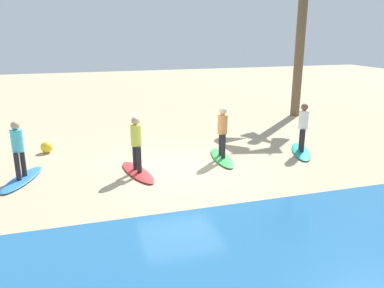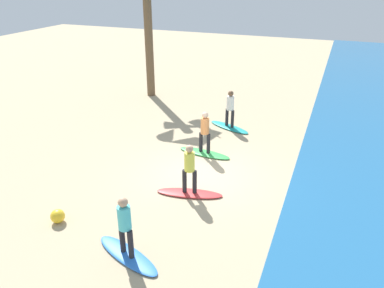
{
  "view_description": "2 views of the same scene",
  "coord_description": "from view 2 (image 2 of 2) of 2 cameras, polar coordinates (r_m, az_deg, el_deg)",
  "views": [
    {
      "loc": [
        2.82,
        10.84,
        4.08
      ],
      "look_at": [
        -0.26,
        0.55,
        0.9
      ],
      "focal_mm": 36.01,
      "sensor_mm": 36.0,
      "label": 1
    },
    {
      "loc": [
        10.74,
        3.95,
        6.53
      ],
      "look_at": [
        0.02,
        -0.29,
        1.14
      ],
      "focal_mm": 35.32,
      "sensor_mm": 36.0,
      "label": 2
    }
  ],
  "objects": [
    {
      "name": "surfer_teal",
      "position": [
        16.7,
        5.79,
        5.71
      ],
      "size": [
        0.32,
        0.43,
        1.64
      ],
      "color": "#232328",
      "rests_on": "surfboard_teal"
    },
    {
      "name": "surfer_green",
      "position": [
        14.17,
        1.95,
        2.22
      ],
      "size": [
        0.32,
        0.46,
        1.64
      ],
      "color": "#232328",
      "rests_on": "surfboard_green"
    },
    {
      "name": "surfboard_red",
      "position": [
        12.07,
        -0.37,
        -7.44
      ],
      "size": [
        1.01,
        2.17,
        0.09
      ],
      "primitive_type": "ellipsoid",
      "rotation": [
        0.0,
        0.0,
        1.79
      ],
      "color": "red",
      "rests_on": "ground"
    },
    {
      "name": "surfboard_blue",
      "position": [
        9.92,
        -9.68,
        -16.21
      ],
      "size": [
        1.26,
        2.16,
        0.09
      ],
      "primitive_type": "ellipsoid",
      "rotation": [
        0.0,
        0.0,
        1.21
      ],
      "color": "blue",
      "rests_on": "ground"
    },
    {
      "name": "surfer_blue",
      "position": [
        9.3,
        -10.12,
        -11.6
      ],
      "size": [
        0.32,
        0.44,
        1.64
      ],
      "color": "#232328",
      "rests_on": "surfboard_blue"
    },
    {
      "name": "surfer_red",
      "position": [
        11.57,
        -0.38,
        -3.29
      ],
      "size": [
        0.32,
        0.45,
        1.64
      ],
      "color": "#232328",
      "rests_on": "surfboard_red"
    },
    {
      "name": "ground_plane",
      "position": [
        13.17,
        1.22,
        -4.68
      ],
      "size": [
        60.0,
        60.0,
        0.0
      ],
      "primitive_type": "plane",
      "color": "tan"
    },
    {
      "name": "surfboard_green",
      "position": [
        14.58,
        1.9,
        -1.37
      ],
      "size": [
        0.78,
        2.15,
        0.09
      ],
      "primitive_type": "ellipsoid",
      "rotation": [
        0.0,
        0.0,
        1.46
      ],
      "color": "green",
      "rests_on": "ground"
    },
    {
      "name": "beach_ball",
      "position": [
        11.44,
        -19.62,
        -10.22
      ],
      "size": [
        0.4,
        0.4,
        0.4
      ],
      "primitive_type": "sphere",
      "color": "yellow",
      "rests_on": "ground"
    },
    {
      "name": "surfboard_teal",
      "position": [
        17.05,
        5.65,
        2.56
      ],
      "size": [
        1.36,
        2.15,
        0.09
      ],
      "primitive_type": "ellipsoid",
      "rotation": [
        0.0,
        0.0,
        1.15
      ],
      "color": "teal",
      "rests_on": "ground"
    }
  ]
}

